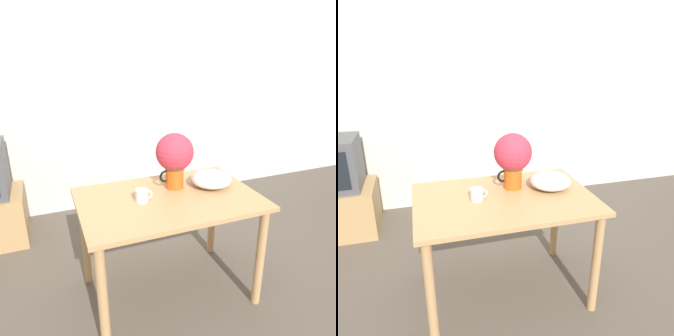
{
  "view_description": "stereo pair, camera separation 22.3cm",
  "coord_description": "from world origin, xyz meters",
  "views": [
    {
      "loc": [
        -0.7,
        -1.56,
        1.7
      ],
      "look_at": [
        0.07,
        0.38,
        0.91
      ],
      "focal_mm": 35.0,
      "sensor_mm": 36.0,
      "label": 1
    },
    {
      "loc": [
        -0.49,
        -1.64,
        1.7
      ],
      "look_at": [
        0.07,
        0.38,
        0.91
      ],
      "focal_mm": 35.0,
      "sensor_mm": 36.0,
      "label": 2
    }
  ],
  "objects": [
    {
      "name": "ground_plane",
      "position": [
        0.0,
        0.0,
        0.0
      ],
      "size": [
        12.0,
        12.0,
        0.0
      ],
      "primitive_type": "plane",
      "color": "brown"
    },
    {
      "name": "coffee_mug",
      "position": [
        -0.16,
        0.25,
        0.81
      ],
      "size": [
        0.11,
        0.08,
        0.08
      ],
      "color": "silver",
      "rests_on": "table"
    },
    {
      "name": "white_bowl",
      "position": [
        0.37,
        0.3,
        0.82
      ],
      "size": [
        0.29,
        0.29,
        0.11
      ],
      "color": "silver",
      "rests_on": "table"
    },
    {
      "name": "table",
      "position": [
        0.02,
        0.24,
        0.64
      ],
      "size": [
        1.17,
        0.78,
        0.76
      ],
      "color": "tan",
      "rests_on": "ground_plane"
    },
    {
      "name": "wall_back",
      "position": [
        0.0,
        1.85,
        1.3
      ],
      "size": [
        8.0,
        0.05,
        2.6
      ],
      "color": "silver",
      "rests_on": "ground_plane"
    },
    {
      "name": "flower_vase",
      "position": [
        0.12,
        0.38,
        0.99
      ],
      "size": [
        0.26,
        0.26,
        0.39
      ],
      "color": "#E05619",
      "rests_on": "table"
    },
    {
      "name": "tv_stand",
      "position": [
        -1.28,
        1.46,
        0.23
      ],
      "size": [
        0.71,
        0.53,
        0.46
      ],
      "color": "tan",
      "rests_on": "ground_plane"
    }
  ]
}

